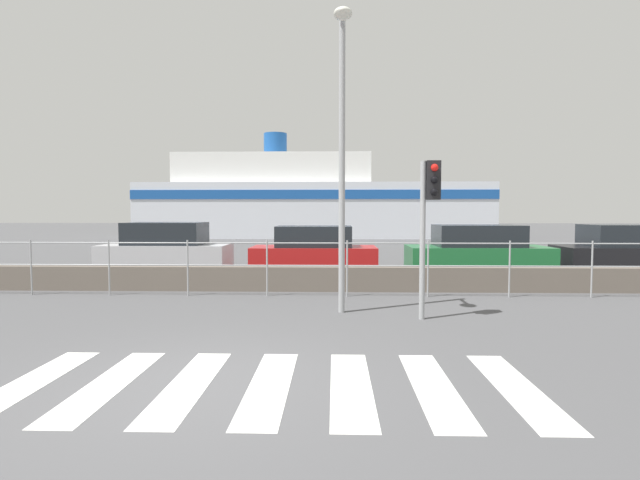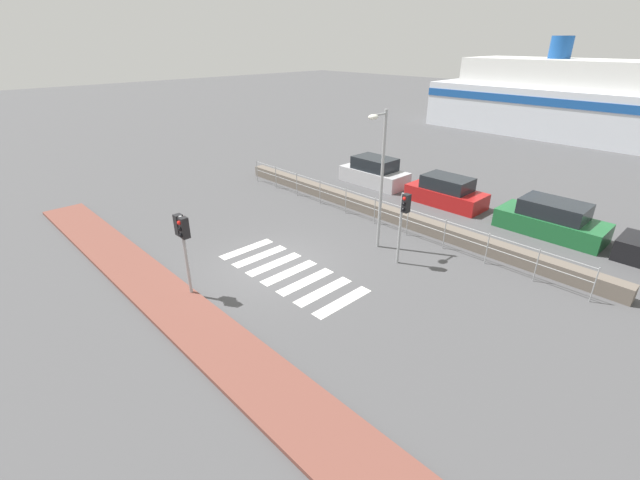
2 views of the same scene
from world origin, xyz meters
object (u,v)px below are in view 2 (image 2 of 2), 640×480
traffic_light_far (404,213)px  parked_car_red (446,192)px  ferry_boat (579,105)px  traffic_light_near (183,234)px  parked_car_silver (374,173)px  parked_car_green (552,220)px  streetlamp (380,166)px

traffic_light_far → parked_car_red: bearing=108.2°
ferry_boat → parked_car_red: size_ratio=6.55×
traffic_light_near → parked_car_red: traffic_light_near is taller
traffic_light_far → parked_car_red: size_ratio=0.71×
parked_car_silver → parked_car_green: 9.98m
traffic_light_near → parked_car_green: 15.35m
traffic_light_near → ferry_boat: bearing=90.5°
traffic_light_near → parked_car_silver: traffic_light_near is taller
ferry_boat → parked_car_silver: ferry_boat is taller
parked_car_red → parked_car_green: 5.19m
traffic_light_far → streetlamp: bearing=165.3°
traffic_light_near → ferry_boat: 37.31m
traffic_light_near → parked_car_silver: 14.43m
traffic_light_near → parked_car_silver: bearing=104.6°
streetlamp → parked_car_red: bearing=96.8°
streetlamp → ferry_boat: 30.18m
parked_car_silver → parked_car_green: bearing=0.0°
traffic_light_near → parked_car_red: size_ratio=0.72×
streetlamp → ferry_boat: size_ratio=0.21×
parked_car_red → ferry_boat: bearing=93.7°
streetlamp → parked_car_silver: size_ratio=1.37×
parked_car_red → parked_car_green: bearing=0.0°
traffic_light_far → parked_car_green: (2.87, 7.06, -1.43)m
parked_car_green → traffic_light_far: bearing=-112.1°
traffic_light_near → ferry_boat: (-0.35, 37.31, 0.41)m
traffic_light_near → streetlamp: 7.58m
ferry_boat → parked_car_red: bearing=-86.3°
streetlamp → ferry_boat: ferry_boat is taller
parked_car_silver → traffic_light_far: bearing=-44.8°
ferry_boat → parked_car_red: ferry_boat is taller
ferry_boat → parked_car_red: (1.51, -23.43, -2.04)m
traffic_light_far → streetlamp: size_ratio=0.51×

